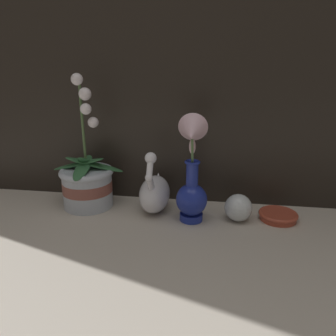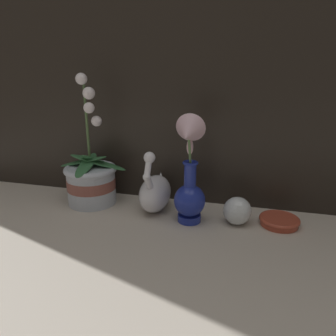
% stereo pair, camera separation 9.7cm
% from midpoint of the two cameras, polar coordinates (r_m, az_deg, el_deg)
% --- Properties ---
extents(ground_plane, '(2.80, 2.80, 0.00)m').
position_cam_midpoint_polar(ground_plane, '(0.93, 2.59, -10.41)').
color(ground_plane, '#BCB2A3').
extents(window_backdrop, '(2.80, 0.03, 1.20)m').
position_cam_midpoint_polar(window_backdrop, '(1.05, 5.91, 26.50)').
color(window_backdrop, black).
rests_on(window_backdrop, ground_plane).
extents(orchid_potted_plant, '(0.24, 0.20, 0.41)m').
position_cam_midpoint_polar(orchid_potted_plant, '(1.08, -10.75, -1.83)').
color(orchid_potted_plant, '#B2BCCC').
rests_on(orchid_potted_plant, ground_plane).
extents(swan_figurine, '(0.09, 0.18, 0.20)m').
position_cam_midpoint_polar(swan_figurine, '(1.01, 0.51, -4.15)').
color(swan_figurine, white).
rests_on(swan_figurine, ground_plane).
extents(blue_vase, '(0.09, 0.12, 0.32)m').
position_cam_midpoint_polar(blue_vase, '(0.91, 6.77, -2.21)').
color(blue_vase, navy).
rests_on(blue_vase, ground_plane).
extents(glass_sphere, '(0.08, 0.08, 0.08)m').
position_cam_midpoint_polar(glass_sphere, '(0.97, 14.84, -7.27)').
color(glass_sphere, silver).
rests_on(glass_sphere, ground_plane).
extents(amber_dish, '(0.11, 0.11, 0.02)m').
position_cam_midpoint_polar(amber_dish, '(1.01, 21.50, -8.57)').
color(amber_dish, '#A8422D').
rests_on(amber_dish, ground_plane).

